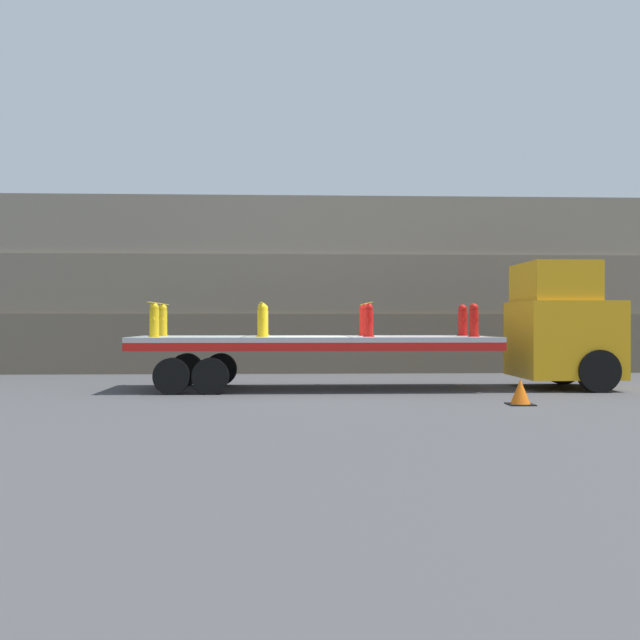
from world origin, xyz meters
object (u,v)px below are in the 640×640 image
object	(u,v)px
fire_hydrant_red_near_2	(369,320)
traffic_cone	(520,392)
fire_hydrant_red_near_3	(474,320)
fire_hydrant_red_far_3	(463,321)
fire_hydrant_yellow_near_1	(262,320)
fire_hydrant_yellow_near_0	(154,320)
flatbed_trailer	(289,347)
fire_hydrant_yellow_far_0	(163,321)
fire_hydrant_red_far_2	(364,321)
truck_cab	(565,327)
fire_hydrant_yellow_far_1	(264,321)

from	to	relation	value
fire_hydrant_red_near_2	traffic_cone	xyz separation A→B (m)	(2.80, -3.00, -1.48)
fire_hydrant_red_near_3	fire_hydrant_red_far_3	xyz separation A→B (m)	(0.00, 1.14, 0.00)
traffic_cone	fire_hydrant_yellow_near_1	bearing A→B (deg)	151.04
fire_hydrant_yellow_near_0	flatbed_trailer	bearing A→B (deg)	9.90
fire_hydrant_yellow_far_0	fire_hydrant_yellow_near_1	xyz separation A→B (m)	(2.61, -1.14, 0.00)
fire_hydrant_red_far_2	fire_hydrant_red_far_3	xyz separation A→B (m)	(2.61, 0.00, 0.00)
fire_hydrant_red_far_2	fire_hydrant_red_near_3	xyz separation A→B (m)	(2.61, -1.14, 0.00)
fire_hydrant_yellow_near_1	fire_hydrant_red_far_2	size ratio (longest dim) A/B	1.00
traffic_cone	truck_cab	bearing A→B (deg)	56.89
fire_hydrant_yellow_far_0	fire_hydrant_yellow_near_0	bearing A→B (deg)	-90.00
flatbed_trailer	fire_hydrant_yellow_near_1	world-z (taller)	fire_hydrant_yellow_near_1
truck_cab	traffic_cone	world-z (taller)	truck_cab
truck_cab	fire_hydrant_red_far_3	xyz separation A→B (m)	(-2.51, 0.57, 0.16)
fire_hydrant_yellow_near_0	fire_hydrant_red_near_2	size ratio (longest dim) A/B	1.00
fire_hydrant_yellow_near_0	traffic_cone	xyz separation A→B (m)	(8.02, -3.00, -1.48)
truck_cab	fire_hydrant_yellow_near_1	distance (m)	7.76
fire_hydrant_red_near_3	fire_hydrant_red_far_2	bearing A→B (deg)	156.39
truck_cab	flatbed_trailer	bearing A→B (deg)	180.00
flatbed_trailer	truck_cab	bearing A→B (deg)	0.00
fire_hydrant_yellow_near_1	fire_hydrant_yellow_far_1	xyz separation A→B (m)	(0.00, 1.14, 0.00)
fire_hydrant_yellow_far_0	fire_hydrant_red_far_2	xyz separation A→B (m)	(5.22, 0.00, 0.00)
fire_hydrant_yellow_near_0	fire_hydrant_red_near_2	xyz separation A→B (m)	(5.22, 0.00, 0.00)
fire_hydrant_yellow_near_1	flatbed_trailer	bearing A→B (deg)	40.90
fire_hydrant_red_far_2	fire_hydrant_red_near_3	distance (m)	2.85
fire_hydrant_red_near_2	traffic_cone	world-z (taller)	fire_hydrant_red_near_2
truck_cab	fire_hydrant_yellow_near_1	xyz separation A→B (m)	(-7.74, -0.57, 0.16)
fire_hydrant_yellow_far_1	traffic_cone	distance (m)	6.97
flatbed_trailer	traffic_cone	distance (m)	6.00
fire_hydrant_yellow_near_0	fire_hydrant_yellow_far_0	bearing A→B (deg)	90.00
fire_hydrant_yellow_far_0	fire_hydrant_red_near_3	size ratio (longest dim) A/B	1.00
fire_hydrant_yellow_near_1	fire_hydrant_red_near_2	distance (m)	2.61
truck_cab	fire_hydrant_yellow_near_1	size ratio (longest dim) A/B	3.88
flatbed_trailer	fire_hydrant_red_near_3	xyz separation A→B (m)	(4.56, -0.57, 0.66)
fire_hydrant_yellow_far_1	fire_hydrant_red_far_3	world-z (taller)	same
truck_cab	fire_hydrant_yellow_far_1	world-z (taller)	truck_cab
truck_cab	fire_hydrant_red_near_3	world-z (taller)	truck_cab
fire_hydrant_yellow_near_1	fire_hydrant_red_far_2	distance (m)	2.85
traffic_cone	fire_hydrant_red_far_2	bearing A→B (deg)	124.10
fire_hydrant_yellow_near_1	traffic_cone	bearing A→B (deg)	-28.96
traffic_cone	fire_hydrant_yellow_far_1	bearing A→B (deg)	142.61
fire_hydrant_red_near_3	fire_hydrant_yellow_far_0	bearing A→B (deg)	171.71
truck_cab	flatbed_trailer	distance (m)	7.10
fire_hydrant_red_far_3	traffic_cone	world-z (taller)	fire_hydrant_red_far_3
fire_hydrant_yellow_far_0	traffic_cone	bearing A→B (deg)	-27.28
fire_hydrant_yellow_far_1	fire_hydrant_red_near_2	bearing A→B (deg)	-23.61
fire_hydrant_yellow_far_0	fire_hydrant_red_near_3	distance (m)	7.92
fire_hydrant_red_far_2	truck_cab	bearing A→B (deg)	-6.35
fire_hydrant_red_far_2	traffic_cone	size ratio (longest dim) A/B	1.56
fire_hydrant_yellow_far_1	fire_hydrant_red_near_3	bearing A→B (deg)	-12.33
truck_cab	fire_hydrant_red_far_3	distance (m)	2.58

